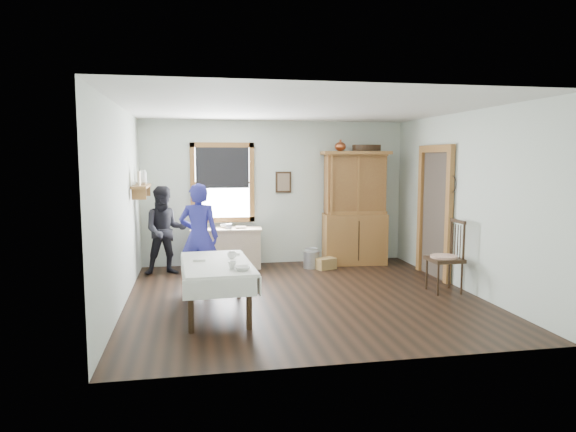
{
  "coord_description": "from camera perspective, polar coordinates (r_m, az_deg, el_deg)",
  "views": [
    {
      "loc": [
        -1.56,
        -7.13,
        2.0
      ],
      "look_at": [
        -0.17,
        0.3,
        1.15
      ],
      "focal_mm": 32.0,
      "sensor_mm": 36.0,
      "label": 1
    }
  ],
  "objects": [
    {
      "name": "room",
      "position": [
        7.33,
        1.71,
        1.34
      ],
      "size": [
        5.01,
        5.01,
        2.7
      ],
      "color": "black",
      "rests_on": "ground"
    },
    {
      "name": "table_cup_a",
      "position": [
        6.88,
        -6.27,
        -4.36
      ],
      "size": [
        0.13,
        0.13,
        0.09
      ],
      "primitive_type": "imported",
      "rotation": [
        0.0,
        0.0,
        -0.1
      ],
      "color": "silver",
      "rests_on": "dining_table"
    },
    {
      "name": "table_cup_b",
      "position": [
        6.26,
        -6.23,
        -5.43
      ],
      "size": [
        0.11,
        0.11,
        0.09
      ],
      "primitive_type": "imported",
      "rotation": [
        0.0,
        0.0,
        -0.07
      ],
      "color": "silver",
      "rests_on": "dining_table"
    },
    {
      "name": "wall_shelf",
      "position": [
        8.72,
        -15.97,
        3.37
      ],
      "size": [
        0.24,
        1.0,
        0.44
      ],
      "color": "#9B6330",
      "rests_on": "room"
    },
    {
      "name": "work_counter",
      "position": [
        9.47,
        -6.85,
        -3.56
      ],
      "size": [
        1.32,
        0.59,
        0.73
      ],
      "primitive_type": "cube",
      "rotation": [
        0.0,
        0.0,
        -0.08
      ],
      "color": "#C9B08B",
      "rests_on": "room"
    },
    {
      "name": "dining_table",
      "position": [
        6.77,
        -7.88,
        -7.87
      ],
      "size": [
        0.96,
        1.71,
        0.67
      ],
      "primitive_type": "cube",
      "rotation": [
        0.0,
        0.0,
        0.05
      ],
      "color": "silver",
      "rests_on": "room"
    },
    {
      "name": "china_hutch",
      "position": [
        9.78,
        7.43,
        0.9
      ],
      "size": [
        1.3,
        0.69,
        2.13
      ],
      "primitive_type": "cube",
      "rotation": [
        0.0,
        0.0,
        -0.08
      ],
      "color": "#9B6330",
      "rests_on": "room"
    },
    {
      "name": "woman_blue",
      "position": [
        7.91,
        -9.86,
        -2.73
      ],
      "size": [
        0.61,
        0.46,
        1.51
      ],
      "primitive_type": "imported",
      "rotation": [
        0.0,
        0.0,
        2.96
      ],
      "color": "navy",
      "rests_on": "room"
    },
    {
      "name": "counter_book",
      "position": [
        9.44,
        -5.88,
        -1.25
      ],
      "size": [
        0.18,
        0.23,
        0.02
      ],
      "primitive_type": "imported",
      "rotation": [
        0.0,
        0.0,
        -0.07
      ],
      "color": "#77644F",
      "rests_on": "work_counter"
    },
    {
      "name": "counter_bowl",
      "position": [
        9.46,
        -6.93,
        -1.11
      ],
      "size": [
        0.25,
        0.25,
        0.07
      ],
      "primitive_type": "imported",
      "rotation": [
        0.0,
        0.0,
        -0.22
      ],
      "color": "silver",
      "rests_on": "work_counter"
    },
    {
      "name": "table_bowl",
      "position": [
        6.17,
        -5.09,
        -5.77
      ],
      "size": [
        0.24,
        0.24,
        0.06
      ],
      "primitive_type": "imported",
      "rotation": [
        0.0,
        0.0,
        0.04
      ],
      "color": "silver",
      "rests_on": "dining_table"
    },
    {
      "name": "rug_beater",
      "position": [
        8.45,
        17.78,
        4.22
      ],
      "size": [
        0.01,
        0.27,
        0.27
      ],
      "primitive_type": "torus",
      "rotation": [
        0.0,
        1.57,
        0.0
      ],
      "color": "black",
      "rests_on": "room"
    },
    {
      "name": "pail",
      "position": [
        9.44,
        2.6,
        -4.84
      ],
      "size": [
        0.38,
        0.38,
        0.31
      ],
      "primitive_type": "cube",
      "rotation": [
        0.0,
        0.0,
        -0.4
      ],
      "color": "#9EA2A6",
      "rests_on": "room"
    },
    {
      "name": "doorway",
      "position": [
        8.97,
        16.02,
        0.82
      ],
      "size": [
        0.09,
        1.14,
        2.22
      ],
      "color": "#42382F",
      "rests_on": "room"
    },
    {
      "name": "wicker_basket",
      "position": [
        9.37,
        4.17,
        -5.28
      ],
      "size": [
        0.41,
        0.35,
        0.2
      ],
      "primitive_type": "cube",
      "rotation": [
        0.0,
        0.0,
        0.36
      ],
      "color": "olive",
      "rests_on": "room"
    },
    {
      "name": "figure_dark",
      "position": [
        9.08,
        -13.48,
        -1.93
      ],
      "size": [
        0.74,
        0.6,
        1.42
      ],
      "primitive_type": "imported",
      "rotation": [
        0.0,
        0.0,
        0.1
      ],
      "color": "black",
      "rests_on": "room"
    },
    {
      "name": "shelf_bowl",
      "position": [
        8.73,
        -15.97,
        3.53
      ],
      "size": [
        0.22,
        0.22,
        0.05
      ],
      "primitive_type": "imported",
      "color": "silver",
      "rests_on": "wall_shelf"
    },
    {
      "name": "framed_picture",
      "position": [
        9.75,
        -0.51,
        3.78
      ],
      "size": [
        0.3,
        0.04,
        0.4
      ],
      "primitive_type": "cube",
      "color": "black",
      "rests_on": "room"
    },
    {
      "name": "spindle_chair",
      "position": [
        8.04,
        17.0,
        -4.26
      ],
      "size": [
        0.51,
        0.51,
        1.1
      ],
      "primitive_type": "cube",
      "rotation": [
        0.0,
        0.0,
        0.01
      ],
      "color": "black",
      "rests_on": "room"
    },
    {
      "name": "window",
      "position": [
        9.62,
        -7.29,
        4.16
      ],
      "size": [
        1.18,
        0.07,
        1.48
      ],
      "color": "white",
      "rests_on": "room"
    }
  ]
}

